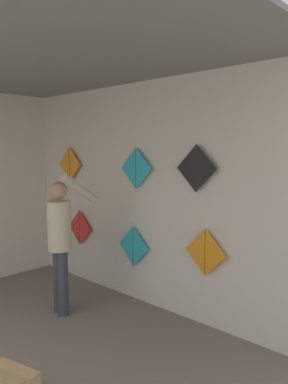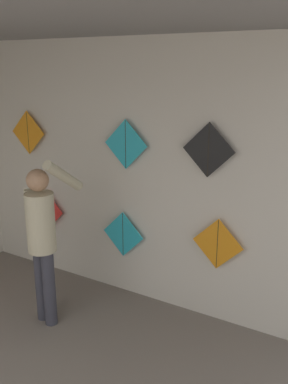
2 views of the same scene
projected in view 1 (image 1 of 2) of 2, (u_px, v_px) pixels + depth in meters
The scene contains 8 objects.
back_panel at pixel (134, 193), 4.87m from camera, with size 4.84×0.06×2.80m, color beige.
shopkeeper at pixel (60, 235), 4.43m from camera, with size 0.43×0.56×1.71m.
kite_0 at pixel (80, 228), 5.60m from camera, with size 0.52×0.01×0.52m.
kite_1 at pixel (133, 246), 4.84m from camera, with size 0.52×0.01×0.52m.
kite_2 at pixel (205, 252), 4.07m from camera, with size 0.52×0.01×0.52m.
kite_3 at pixel (70, 164), 5.64m from camera, with size 0.52×0.01×0.52m.
kite_4 at pixel (136, 168), 4.69m from camera, with size 0.52×0.01×0.52m.
kite_5 at pixel (196, 168), 4.06m from camera, with size 0.52×0.01×0.52m.
Camera 1 is at (3.41, 0.30, 1.97)m, focal length 35.00 mm.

